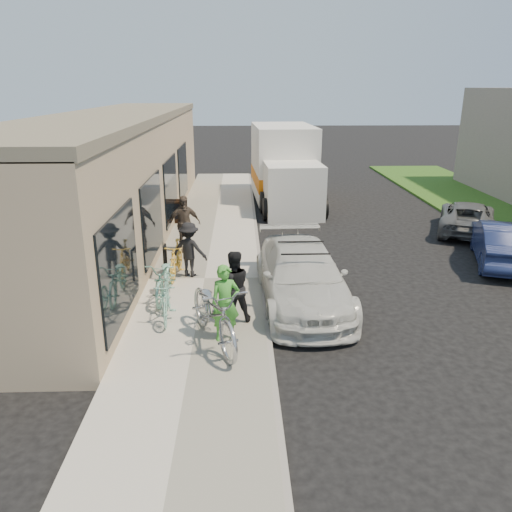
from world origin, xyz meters
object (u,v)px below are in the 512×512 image
object	(u,v)px
far_car_blue	(502,242)
cruiser_bike_c	(176,259)
sedan_white	(302,276)
tandem_bike	(214,313)
cruiser_bike_a	(166,299)
woman_rider	(225,303)
cruiser_bike_b	(165,278)
bystander_a	(189,250)
far_car_gray	(467,217)
bystander_b	(184,224)
moving_truck	(285,169)
sandwich_board	(180,212)
sedan_silver	(290,259)
bike_rack	(165,259)
man_standing	(233,287)

from	to	relation	value
far_car_blue	cruiser_bike_c	distance (m)	9.62
sedan_white	tandem_bike	distance (m)	3.00
cruiser_bike_a	far_car_blue	bearing A→B (deg)	16.95
woman_rider	sedan_white	bearing A→B (deg)	39.39
cruiser_bike_b	bystander_a	size ratio (longest dim) A/B	1.28
far_car_gray	bystander_b	size ratio (longest dim) A/B	2.28
bystander_a	moving_truck	bearing A→B (deg)	-91.57
tandem_bike	cruiser_bike_a	world-z (taller)	tandem_bike
sandwich_board	cruiser_bike_c	size ratio (longest dim) A/B	0.53
sedan_silver	woman_rider	distance (m)	4.32
bike_rack	bystander_b	distance (m)	2.32
sedan_silver	cruiser_bike_b	distance (m)	3.69
far_car_gray	cruiser_bike_a	distance (m)	12.26
bike_rack	woman_rider	world-z (taller)	woman_rider
bike_rack	sedan_silver	distance (m)	3.44
sedan_white	far_car_blue	distance (m)	6.88
sedan_white	cruiser_bike_b	world-z (taller)	sedan_white
sedan_white	bystander_b	distance (m)	4.98
bike_rack	far_car_gray	xyz separation A→B (m)	(10.30, 4.61, -0.12)
woman_rider	cruiser_bike_b	xyz separation A→B (m)	(-1.54, 2.18, -0.29)
far_car_blue	cruiser_bike_b	bearing A→B (deg)	33.66
far_car_gray	woman_rider	xyz separation A→B (m)	(-8.58, -8.19, 0.39)
tandem_bike	cruiser_bike_a	xyz separation A→B (m)	(-1.13, 1.14, -0.20)
bike_rack	far_car_gray	world-z (taller)	far_car_gray
sedan_white	tandem_bike	size ratio (longest dim) A/B	1.97
cruiser_bike_b	bystander_b	world-z (taller)	bystander_b
far_car_blue	far_car_gray	world-z (taller)	far_car_blue
bike_rack	bystander_b	xyz separation A→B (m)	(0.28, 2.27, 0.36)
bike_rack	sandwich_board	xyz separation A→B (m)	(-0.24, 5.67, -0.08)
bike_rack	man_standing	xyz separation A→B (m)	(1.86, -2.74, 0.28)
moving_truck	bystander_a	world-z (taller)	moving_truck
bike_rack	woman_rider	distance (m)	3.97
sandwich_board	bike_rack	bearing A→B (deg)	-89.96
sedan_white	woman_rider	distance (m)	2.75
bike_rack	sedan_white	xyz separation A→B (m)	(3.52, -1.50, 0.03)
man_standing	bystander_b	xyz separation A→B (m)	(-1.58, 5.01, 0.07)
woman_rider	bystander_b	xyz separation A→B (m)	(-1.44, 5.84, 0.09)
sedan_white	moving_truck	xyz separation A→B (m)	(0.55, 11.36, 0.79)
bike_rack	cruiser_bike_c	world-z (taller)	cruiser_bike_c
bike_rack	bystander_b	size ratio (longest dim) A/B	0.49
sedan_silver	man_standing	distance (m)	3.51
bystander_a	bike_rack	bearing A→B (deg)	24.59
cruiser_bike_a	cruiser_bike_b	size ratio (longest dim) A/B	0.81
far_car_blue	bystander_b	size ratio (longest dim) A/B	2.26
sedan_silver	far_car_blue	world-z (taller)	far_car_blue
bike_rack	sedan_white	bearing A→B (deg)	-23.11
far_car_gray	man_standing	world-z (taller)	man_standing
bystander_b	far_car_blue	bearing A→B (deg)	-23.91
far_car_blue	bystander_a	world-z (taller)	bystander_a
sedan_white	bystander_a	distance (m)	3.28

